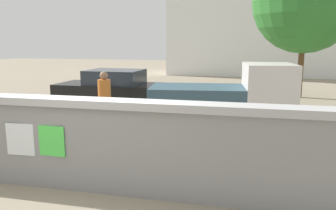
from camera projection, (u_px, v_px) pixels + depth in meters
ground at (183, 104)px, 13.28m from camera, size 60.00×60.00×0.00m
poster_wall at (90, 143)px, 5.48m from camera, size 8.07×0.42×1.51m
auto_rickshaw_truck at (228, 100)px, 8.79m from camera, size 3.75×1.91×1.85m
car_parked at (112, 88)px, 12.25m from camera, size 3.82×1.75×1.40m
motorcycle at (93, 134)px, 7.19m from camera, size 1.89×0.60×0.87m
bicycle_near at (21, 124)px, 8.52m from camera, size 1.67×0.57×0.95m
person_walking at (104, 95)px, 9.10m from camera, size 0.41×0.41×1.62m
tree_roadside at (305, 1)px, 14.07m from camera, size 4.31×4.31×6.19m
building_background at (255, 13)px, 24.23m from camera, size 12.28×4.66×8.71m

